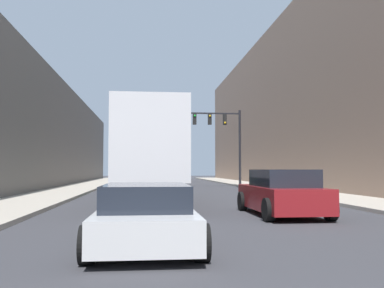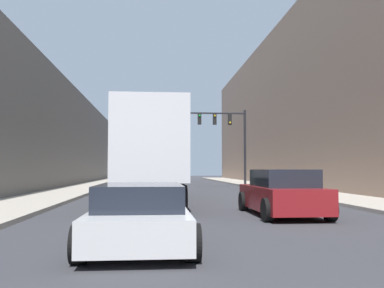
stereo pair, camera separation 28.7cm
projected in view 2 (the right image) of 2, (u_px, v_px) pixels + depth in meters
name	position (u px, v px, depth m)	size (l,w,h in m)	color
sidewalk_right	(284.00, 189.00, 31.05)	(3.39, 80.00, 0.15)	#B2A899
sidewalk_left	(74.00, 190.00, 29.76)	(3.39, 80.00, 0.15)	#B2A899
building_right	(345.00, 90.00, 31.88)	(6.00, 80.00, 14.82)	#997A66
building_left	(6.00, 126.00, 29.62)	(6.00, 80.00, 9.06)	#66605B
semi_truck	(151.00, 154.00, 20.20)	(2.60, 13.47, 4.01)	silver
sedan_car	(140.00, 215.00, 8.78)	(2.12, 4.76, 1.24)	silver
suv_car	(282.00, 193.00, 14.31)	(2.15, 4.73, 1.54)	maroon
traffic_signal_gantry	(229.00, 133.00, 35.90)	(5.23, 0.35, 6.53)	black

